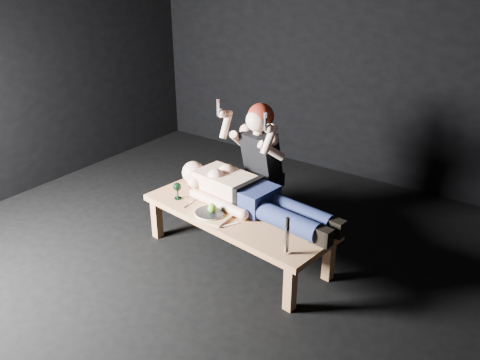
{
  "coord_description": "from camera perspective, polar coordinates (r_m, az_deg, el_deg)",
  "views": [
    {
      "loc": [
        2.53,
        -2.94,
        2.54
      ],
      "look_at": [
        0.3,
        0.22,
        0.75
      ],
      "focal_mm": 36.9,
      "sensor_mm": 36.0,
      "label": 1
    }
  ],
  "objects": [
    {
      "name": "plate",
      "position": [
        4.29,
        -3.55,
        -3.83
      ],
      "size": [
        0.27,
        0.27,
        0.02
      ],
      "primitive_type": "cylinder",
      "rotation": [
        0.0,
        0.0,
        0.08
      ],
      "color": "white",
      "rests_on": "serving_tray"
    },
    {
      "name": "knife_flat",
      "position": [
        4.16,
        -1.37,
        -5.26
      ],
      "size": [
        0.11,
        0.17,
        0.01
      ],
      "primitive_type": "cube",
      "rotation": [
        0.0,
        0.0,
        -0.51
      ],
      "color": "#B2B2B7",
      "rests_on": "table"
    },
    {
      "name": "serving_tray",
      "position": [
        4.3,
        -3.54,
        -4.07
      ],
      "size": [
        0.39,
        0.3,
        0.02
      ],
      "primitive_type": "cube",
      "rotation": [
        0.0,
        0.0,
        0.08
      ],
      "color": "tan",
      "rests_on": "table"
    },
    {
      "name": "lying_man",
      "position": [
        4.36,
        1.64,
        -1.64
      ],
      "size": [
        2.03,
        0.84,
        0.29
      ],
      "primitive_type": null,
      "rotation": [
        0.0,
        0.0,
        -0.12
      ],
      "color": "beige",
      "rests_on": "table"
    },
    {
      "name": "spoon_flat",
      "position": [
        4.25,
        -1.51,
        -4.53
      ],
      "size": [
        0.07,
        0.19,
        0.01
      ],
      "primitive_type": "cube",
      "rotation": [
        0.0,
        0.0,
        0.27
      ],
      "color": "#B2B2B7",
      "rests_on": "table"
    },
    {
      "name": "apple",
      "position": [
        4.26,
        -3.24,
        -3.28
      ],
      "size": [
        0.08,
        0.08,
        0.08
      ],
      "primitive_type": "sphere",
      "color": "#38991B",
      "rests_on": "plate"
    },
    {
      "name": "goblet",
      "position": [
        4.6,
        -7.24,
        -1.25
      ],
      "size": [
        0.09,
        0.09,
        0.16
      ],
      "primitive_type": null,
      "rotation": [
        0.0,
        0.0,
        -0.12
      ],
      "color": "black",
      "rests_on": "table"
    },
    {
      "name": "table",
      "position": [
        4.47,
        -0.37,
        -6.35
      ],
      "size": [
        1.86,
        0.89,
        0.45
      ],
      "primitive_type": "cube",
      "rotation": [
        0.0,
        0.0,
        -0.12
      ],
      "color": "#BF7C4A",
      "rests_on": "ground"
    },
    {
      "name": "back_wall",
      "position": [
        6.09,
        10.43,
        14.62
      ],
      "size": [
        5.0,
        0.0,
        5.0
      ],
      "primitive_type": "plane",
      "rotation": [
        1.57,
        0.0,
        0.0
      ],
      "color": "black",
      "rests_on": "ground"
    },
    {
      "name": "kneeling_woman",
      "position": [
        4.72,
        3.14,
        1.6
      ],
      "size": [
        0.86,
        0.93,
        1.36
      ],
      "primitive_type": null,
      "rotation": [
        0.0,
        0.0,
        -0.19
      ],
      "color": "black",
      "rests_on": "ground"
    },
    {
      "name": "fork_flat",
      "position": [
        4.52,
        -5.88,
        -2.75
      ],
      "size": [
        0.05,
        0.19,
        0.01
      ],
      "primitive_type": "cube",
      "rotation": [
        0.0,
        0.0,
        0.15
      ],
      "color": "#B2B2B7",
      "rests_on": "table"
    },
    {
      "name": "carving_knife",
      "position": [
        3.73,
        5.46,
        -6.46
      ],
      "size": [
        0.05,
        0.05,
        0.31
      ],
      "primitive_type": null,
      "rotation": [
        0.0,
        0.0,
        -0.12
      ],
      "color": "#B2B2B7",
      "rests_on": "table"
    },
    {
      "name": "ground",
      "position": [
        4.63,
        -4.7,
        -8.47
      ],
      "size": [
        5.0,
        5.0,
        0.0
      ],
      "primitive_type": "plane",
      "color": "black",
      "rests_on": "ground"
    }
  ]
}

